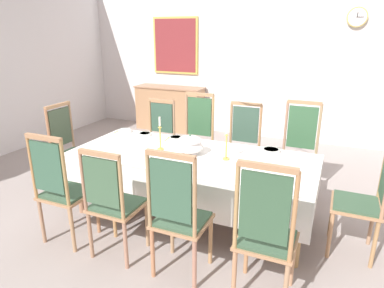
{
  "coord_description": "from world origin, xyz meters",
  "views": [
    {
      "loc": [
        1.36,
        -3.16,
        1.99
      ],
      "look_at": [
        -0.03,
        0.02,
        0.83
      ],
      "focal_mm": 31.78,
      "sensor_mm": 36.0,
      "label": 1
    }
  ],
  "objects_px": {
    "chair_north_d": "(299,151)",
    "chair_south_d": "(266,233)",
    "chair_south_a": "(61,188)",
    "chair_south_b": "(113,201)",
    "chair_head_west": "(70,147)",
    "spoon_primary": "(118,130)",
    "mounted_clock": "(357,17)",
    "bowl_far_right": "(145,134)",
    "framed_painting": "(175,46)",
    "chair_north_a": "(158,136)",
    "chair_north_c": "(242,146)",
    "bowl_near_left": "(125,131)",
    "chair_north_b": "(196,138)",
    "chair_head_east": "(365,198)",
    "soup_tureen": "(190,144)",
    "dining_table": "(192,161)",
    "bowl_far_left": "(271,150)",
    "sideboard": "(170,108)",
    "chair_south_c": "(178,214)",
    "candlestick_west": "(160,137)",
    "candlestick_east": "(226,145)",
    "spoon_secondary": "(169,138)",
    "bowl_near_right": "(176,138)"
  },
  "relations": [
    {
      "from": "chair_north_d",
      "to": "chair_south_d",
      "type": "bearing_deg",
      "value": 90.0
    },
    {
      "from": "chair_south_a",
      "to": "chair_south_b",
      "type": "relative_size",
      "value": 1.06
    },
    {
      "from": "chair_south_b",
      "to": "chair_head_west",
      "type": "relative_size",
      "value": 0.94
    },
    {
      "from": "chair_south_a",
      "to": "spoon_primary",
      "type": "height_order",
      "value": "chair_south_a"
    },
    {
      "from": "chair_north_d",
      "to": "mounted_clock",
      "type": "relative_size",
      "value": 3.82
    },
    {
      "from": "bowl_far_right",
      "to": "mounted_clock",
      "type": "distance_m",
      "value": 3.99
    },
    {
      "from": "chair_south_b",
      "to": "framed_painting",
      "type": "xyz_separation_m",
      "value": [
        -1.46,
        4.26,
        1.14
      ]
    },
    {
      "from": "chair_north_a",
      "to": "chair_north_d",
      "type": "height_order",
      "value": "chair_north_d"
    },
    {
      "from": "chair_north_c",
      "to": "spoon_primary",
      "type": "bearing_deg",
      "value": 18.21
    },
    {
      "from": "bowl_near_left",
      "to": "chair_north_b",
      "type": "bearing_deg",
      "value": 34.69
    },
    {
      "from": "chair_head_east",
      "to": "soup_tureen",
      "type": "distance_m",
      "value": 1.74
    },
    {
      "from": "bowl_near_left",
      "to": "chair_south_a",
      "type": "bearing_deg",
      "value": -81.92
    },
    {
      "from": "bowl_far_right",
      "to": "framed_painting",
      "type": "bearing_deg",
      "value": 108.83
    },
    {
      "from": "chair_north_b",
      "to": "chair_north_c",
      "type": "distance_m",
      "value": 0.65
    },
    {
      "from": "dining_table",
      "to": "chair_north_d",
      "type": "distance_m",
      "value": 1.38
    },
    {
      "from": "chair_south_d",
      "to": "bowl_far_right",
      "type": "xyz_separation_m",
      "value": [
        -1.82,
        1.33,
        0.16
      ]
    },
    {
      "from": "bowl_far_left",
      "to": "mounted_clock",
      "type": "relative_size",
      "value": 0.62
    },
    {
      "from": "chair_south_a",
      "to": "chair_south_b",
      "type": "distance_m",
      "value": 0.59
    },
    {
      "from": "soup_tureen",
      "to": "sideboard",
      "type": "xyz_separation_m",
      "value": [
        -1.82,
        3.07,
        -0.39
      ]
    },
    {
      "from": "chair_south_d",
      "to": "bowl_far_left",
      "type": "xyz_separation_m",
      "value": [
        -0.24,
        1.36,
        0.16
      ]
    },
    {
      "from": "soup_tureen",
      "to": "bowl_far_left",
      "type": "bearing_deg",
      "value": 27.57
    },
    {
      "from": "bowl_far_right",
      "to": "chair_south_c",
      "type": "bearing_deg",
      "value": -50.2
    },
    {
      "from": "chair_south_a",
      "to": "candlestick_west",
      "type": "height_order",
      "value": "chair_south_a"
    },
    {
      "from": "soup_tureen",
      "to": "candlestick_east",
      "type": "bearing_deg",
      "value": 0.0
    },
    {
      "from": "chair_south_d",
      "to": "bowl_far_right",
      "type": "bearing_deg",
      "value": 143.7
    },
    {
      "from": "chair_north_d",
      "to": "bowl_far_right",
      "type": "relative_size",
      "value": 7.72
    },
    {
      "from": "bowl_far_right",
      "to": "spoon_primary",
      "type": "bearing_deg",
      "value": 173.49
    },
    {
      "from": "bowl_far_left",
      "to": "spoon_secondary",
      "type": "bearing_deg",
      "value": 179.6
    },
    {
      "from": "sideboard",
      "to": "chair_south_b",
      "type": "bearing_deg",
      "value": 110.39
    },
    {
      "from": "spoon_primary",
      "to": "bowl_far_right",
      "type": "bearing_deg",
      "value": -12.68
    },
    {
      "from": "chair_south_d",
      "to": "candlestick_east",
      "type": "distance_m",
      "value": 1.17
    },
    {
      "from": "sideboard",
      "to": "chair_north_d",
      "type": "bearing_deg",
      "value": 143.3
    },
    {
      "from": "chair_head_west",
      "to": "bowl_far_right",
      "type": "bearing_deg",
      "value": 113.74
    },
    {
      "from": "framed_painting",
      "to": "chair_head_east",
      "type": "bearing_deg",
      "value": -43.43
    },
    {
      "from": "chair_head_west",
      "to": "dining_table",
      "type": "bearing_deg",
      "value": 90.0
    },
    {
      "from": "chair_north_b",
      "to": "mounted_clock",
      "type": "height_order",
      "value": "mounted_clock"
    },
    {
      "from": "chair_north_b",
      "to": "framed_painting",
      "type": "height_order",
      "value": "framed_painting"
    },
    {
      "from": "dining_table",
      "to": "sideboard",
      "type": "relative_size",
      "value": 1.79
    },
    {
      "from": "chair_south_b",
      "to": "spoon_secondary",
      "type": "height_order",
      "value": "chair_south_b"
    },
    {
      "from": "chair_north_c",
      "to": "chair_north_a",
      "type": "bearing_deg",
      "value": 0.17
    },
    {
      "from": "chair_north_d",
      "to": "spoon_secondary",
      "type": "height_order",
      "value": "chair_north_d"
    },
    {
      "from": "bowl_far_left",
      "to": "bowl_far_right",
      "type": "height_order",
      "value": "same"
    },
    {
      "from": "dining_table",
      "to": "sideboard",
      "type": "bearing_deg",
      "value": 120.99
    },
    {
      "from": "chair_north_b",
      "to": "soup_tureen",
      "type": "xyz_separation_m",
      "value": [
        0.33,
        -0.95,
        0.24
      ]
    },
    {
      "from": "chair_south_a",
      "to": "chair_head_east",
      "type": "bearing_deg",
      "value": 19.75
    },
    {
      "from": "chair_north_b",
      "to": "candlestick_east",
      "type": "height_order",
      "value": "chair_north_b"
    },
    {
      "from": "bowl_near_right",
      "to": "sideboard",
      "type": "relative_size",
      "value": 0.11
    },
    {
      "from": "chair_south_a",
      "to": "spoon_secondary",
      "type": "height_order",
      "value": "chair_south_a"
    },
    {
      "from": "chair_south_c",
      "to": "chair_north_d",
      "type": "height_order",
      "value": "chair_north_d"
    },
    {
      "from": "chair_north_c",
      "to": "bowl_near_right",
      "type": "bearing_deg",
      "value": 39.14
    }
  ]
}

